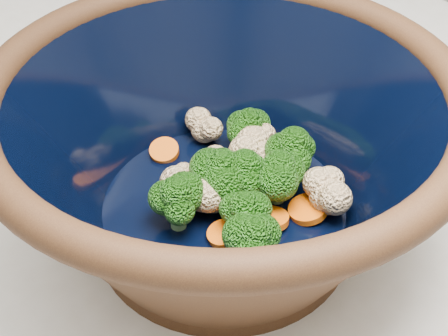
# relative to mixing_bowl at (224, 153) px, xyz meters

# --- Properties ---
(mixing_bowl) EXTENTS (0.37, 0.37, 0.16)m
(mixing_bowl) POSITION_rel_mixing_bowl_xyz_m (0.00, 0.00, 0.00)
(mixing_bowl) COLOR black
(mixing_bowl) RESTS_ON counter
(vegetable_pile) EXTENTS (0.15, 0.18, 0.06)m
(vegetable_pile) POSITION_rel_mixing_bowl_xyz_m (0.01, -0.00, -0.03)
(vegetable_pile) COLOR #608442
(vegetable_pile) RESTS_ON mixing_bowl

